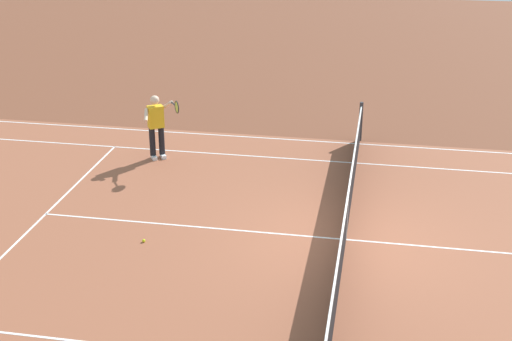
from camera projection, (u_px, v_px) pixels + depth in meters
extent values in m
plane|color=brown|center=(345.00, 240.00, 14.27)|extent=(60.00, 60.00, 0.00)
cube|color=#935138|center=(345.00, 240.00, 14.27)|extent=(24.20, 11.40, 0.00)
cube|color=white|center=(359.00, 144.00, 19.25)|extent=(23.80, 0.05, 0.01)
cube|color=white|center=(356.00, 163.00, 17.99)|extent=(23.80, 0.05, 0.01)
cube|color=white|center=(46.00, 214.00, 15.32)|extent=(0.05, 8.22, 0.01)
cube|color=white|center=(345.00, 239.00, 14.27)|extent=(12.80, 0.05, 0.01)
cylinder|color=#2D2D33|center=(361.00, 121.00, 19.32)|extent=(0.10, 0.10, 1.08)
cube|color=black|center=(347.00, 220.00, 14.10)|extent=(0.02, 11.60, 0.88)
cube|color=white|center=(348.00, 196.00, 13.90)|extent=(0.04, 11.60, 0.06)
cube|color=white|center=(347.00, 220.00, 14.10)|extent=(0.04, 0.06, 0.88)
cylinder|color=black|center=(152.00, 142.00, 18.14)|extent=(0.15, 0.15, 0.74)
cube|color=white|center=(154.00, 157.00, 18.24)|extent=(0.24, 0.29, 0.09)
cylinder|color=black|center=(162.00, 140.00, 18.22)|extent=(0.15, 0.15, 0.74)
cube|color=white|center=(163.00, 156.00, 18.33)|extent=(0.24, 0.29, 0.09)
cube|color=yellow|center=(156.00, 117.00, 17.93)|extent=(0.45, 0.41, 0.56)
sphere|color=beige|center=(155.00, 100.00, 17.76)|extent=(0.23, 0.23, 0.23)
cylinder|color=beige|center=(146.00, 115.00, 17.63)|extent=(0.19, 0.42, 0.26)
cylinder|color=beige|center=(168.00, 105.00, 17.75)|extent=(0.38, 0.33, 0.30)
cylinder|color=#232326|center=(173.00, 104.00, 17.46)|extent=(0.18, 0.25, 0.04)
torus|color=#232326|center=(177.00, 107.00, 17.21)|extent=(0.19, 0.28, 0.31)
cylinder|color=#C6D84C|center=(177.00, 107.00, 17.21)|extent=(0.15, 0.23, 0.27)
sphere|color=#CCE01E|center=(144.00, 241.00, 14.16)|extent=(0.07, 0.07, 0.07)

